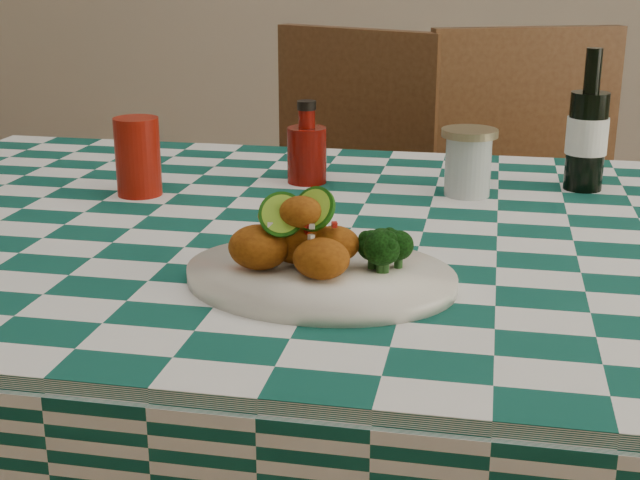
% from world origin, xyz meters
% --- Properties ---
extents(dining_table, '(1.66, 1.06, 0.79)m').
position_xyz_m(dining_table, '(0.00, 0.00, 0.39)').
color(dining_table, '#0E4A3F').
rests_on(dining_table, ground).
extents(plate, '(0.35, 0.29, 0.02)m').
position_xyz_m(plate, '(-0.00, -0.23, 0.80)').
color(plate, silver).
rests_on(plate, dining_table).
extents(fried_chicken_pile, '(0.14, 0.10, 0.09)m').
position_xyz_m(fried_chicken_pile, '(-0.02, -0.23, 0.85)').
color(fried_chicken_pile, '#974D0E').
rests_on(fried_chicken_pile, plate).
extents(broccoli_side, '(0.07, 0.07, 0.05)m').
position_xyz_m(broccoli_side, '(0.08, -0.22, 0.83)').
color(broccoli_side, black).
rests_on(broccoli_side, plate).
extents(red_tumbler, '(0.09, 0.09, 0.13)m').
position_xyz_m(red_tumbler, '(-0.37, 0.11, 0.85)').
color(red_tumbler, maroon).
rests_on(red_tumbler, dining_table).
extents(ketchup_bottle, '(0.07, 0.07, 0.14)m').
position_xyz_m(ketchup_bottle, '(-0.12, 0.24, 0.86)').
color(ketchup_bottle, '#690B05').
rests_on(ketchup_bottle, dining_table).
extents(mason_jar, '(0.10, 0.10, 0.11)m').
position_xyz_m(mason_jar, '(0.15, 0.21, 0.84)').
color(mason_jar, '#B2BCBA').
rests_on(mason_jar, dining_table).
extents(beer_bottle, '(0.08, 0.08, 0.23)m').
position_xyz_m(beer_bottle, '(0.34, 0.29, 0.90)').
color(beer_bottle, black).
rests_on(beer_bottle, dining_table).
extents(wooden_chair_left, '(0.61, 0.62, 0.99)m').
position_xyz_m(wooden_chair_left, '(-0.22, 0.74, 0.49)').
color(wooden_chair_left, '#472814').
rests_on(wooden_chair_left, ground).
extents(wooden_chair_right, '(0.60, 0.61, 1.00)m').
position_xyz_m(wooden_chair_right, '(0.33, 0.73, 0.50)').
color(wooden_chair_right, '#472814').
rests_on(wooden_chair_right, ground).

